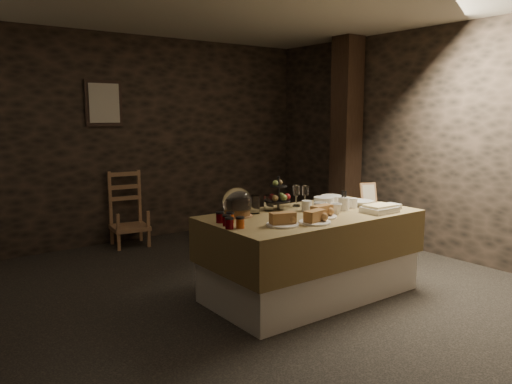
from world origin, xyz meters
TOP-DOWN VIEW (x-y plane):
  - ground_plane at (0.00, 0.00)m, footprint 5.50×5.00m
  - room_shell at (0.00, 0.00)m, footprint 5.52×5.02m
  - buffet_table at (0.66, -0.36)m, footprint 1.90×1.01m
  - chair at (0.02, 2.29)m, footprint 0.48×0.46m
  - timber_column at (2.55, 1.03)m, footprint 0.30×0.30m
  - framed_picture at (-0.15, 2.47)m, footprint 0.45×0.04m
  - plate_stack_a at (0.94, -0.23)m, footprint 0.19×0.19m
  - plate_stack_b at (1.14, -0.13)m, footprint 0.20×0.20m
  - cutlery_holder at (1.00, -0.43)m, footprint 0.10×0.10m
  - cup_a at (0.72, -0.42)m, footprint 0.16×0.16m
  - cup_b at (0.81, -0.52)m, footprint 0.13×0.13m
  - mug_c at (0.70, -0.26)m, footprint 0.09×0.09m
  - mug_d at (1.16, -0.40)m, footprint 0.08×0.08m
  - bowl at (1.29, -0.38)m, footprint 0.26×0.26m
  - cake_dome at (0.07, -0.08)m, footprint 0.26×0.26m
  - fruit_stand at (0.54, -0.06)m, footprint 0.22×0.22m
  - bread_platter_left at (0.15, -0.59)m, footprint 0.26×0.26m
  - bread_platter_center at (0.42, -0.67)m, footprint 0.26×0.26m
  - bread_platter_right at (0.62, -0.54)m, footprint 0.26×0.26m
  - jam_jars at (-0.19, -0.34)m, footprint 0.18×0.32m
  - tart_dish at (1.19, -0.69)m, footprint 0.30×0.22m
  - square_dish at (1.41, -0.64)m, footprint 0.14×0.14m
  - menu_frame at (1.48, -0.30)m, footprint 0.18×0.12m
  - storage_jar_a at (0.26, -0.06)m, footprint 0.10×0.10m
  - storage_jar_b at (0.44, -0.04)m, footprint 0.09×0.09m

SIDE VIEW (x-z plane):
  - ground_plane at x=0.00m, z-range -0.01..0.01m
  - chair at x=0.02m, z-range 0.05..0.76m
  - buffet_table at x=0.66m, z-range 0.06..0.81m
  - square_dish at x=1.41m, z-range 0.75..0.80m
  - bowl at x=1.29m, z-range 0.75..0.81m
  - tart_dish at x=1.19m, z-range 0.75..0.82m
  - jam_jars at x=-0.19m, z-range 0.75..0.83m
  - bread_platter_left at x=0.15m, z-range 0.74..0.84m
  - bread_platter_center at x=0.42m, z-range 0.74..0.84m
  - bread_platter_right at x=0.62m, z-range 0.74..0.84m
  - plate_stack_b at x=1.14m, z-range 0.75..0.84m
  - mug_d at x=1.16m, z-range 0.75..0.84m
  - mug_c at x=0.70m, z-range 0.75..0.85m
  - cup_b at x=0.81m, z-range 0.75..0.85m
  - plate_stack_a at x=0.94m, z-range 0.75..0.85m
  - cup_a at x=0.72m, z-range 0.75..0.85m
  - cutlery_holder at x=1.00m, z-range 0.75..0.87m
  - storage_jar_b at x=0.44m, z-range 0.75..0.89m
  - storage_jar_a at x=0.26m, z-range 0.75..0.91m
  - menu_frame at x=1.48m, z-range 0.73..0.95m
  - cake_dome at x=0.07m, z-range 0.73..0.99m
  - fruit_stand at x=0.54m, z-range 0.72..1.03m
  - timber_column at x=2.55m, z-range 0.00..2.60m
  - room_shell at x=0.00m, z-range 0.26..2.86m
  - framed_picture at x=-0.15m, z-range 1.47..2.02m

